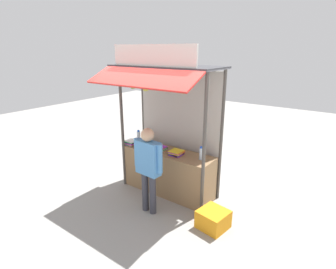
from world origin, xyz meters
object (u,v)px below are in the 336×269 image
banana_bunch_inner_right (133,85)px  banana_bunch_rightmost (146,87)px  water_bottle_mid_right (145,139)px  water_bottle_back_left (201,153)px  plastic_crate (213,219)px  water_bottle_front_left (139,137)px  magazine_stack_left (176,153)px  vendor_person (148,163)px  magazine_stack_far_right (145,146)px  banana_bunch_inner_left (185,89)px  magazine_stack_right (161,148)px  magazine_stack_rear_center (131,142)px

banana_bunch_inner_right → banana_bunch_rightmost: bearing=0.0°
water_bottle_mid_right → banana_bunch_inner_right: size_ratio=0.82×
water_bottle_back_left → water_bottle_mid_right: bearing=178.0°
water_bottle_back_left → plastic_crate: bearing=-44.0°
banana_bunch_rightmost → water_bottle_front_left: bearing=144.1°
water_bottle_mid_right → magazine_stack_left: (0.89, -0.13, -0.07)m
water_bottle_mid_right → vendor_person: 1.17m
magazine_stack_far_right → magazine_stack_left: bearing=3.4°
water_bottle_back_left → banana_bunch_inner_left: size_ratio=0.91×
magazine_stack_left → vendor_person: vendor_person is taller
magazine_stack_right → plastic_crate: 1.70m
banana_bunch_inner_right → banana_bunch_rightmost: size_ratio=0.96×
water_bottle_back_left → water_bottle_front_left: 1.55m
water_bottle_back_left → magazine_stack_far_right: water_bottle_back_left is taller
magazine_stack_far_right → plastic_crate: (1.78, -0.42, -0.76)m
magazine_stack_rear_center → banana_bunch_inner_right: bearing=-36.3°
water_bottle_back_left → magazine_stack_far_right: size_ratio=0.83×
water_bottle_mid_right → banana_bunch_rightmost: size_ratio=0.79×
magazine_stack_rear_center → banana_bunch_rightmost: 1.45m
vendor_person → magazine_stack_far_right: bearing=137.1°
magazine_stack_rear_center → banana_bunch_rightmost: banana_bunch_rightmost is taller
magazine_stack_right → magazine_stack_far_right: size_ratio=0.81×
water_bottle_mid_right → magazine_stack_right: size_ratio=0.97×
magazine_stack_rear_center → water_bottle_front_left: bearing=78.7°
magazine_stack_rear_center → vendor_person: bearing=-32.9°
magazine_stack_rear_center → vendor_person: (1.01, -0.66, 0.02)m
magazine_stack_rear_center → magazine_stack_right: bearing=7.6°
magazine_stack_right → plastic_crate: magazine_stack_right is taller
water_bottle_front_left → banana_bunch_rightmost: size_ratio=0.90×
banana_bunch_inner_right → water_bottle_back_left: bearing=18.9°
water_bottle_front_left → plastic_crate: (2.12, -0.59, -0.85)m
banana_bunch_inner_right → plastic_crate: banana_bunch_inner_right is taller
water_bottle_mid_right → magazine_stack_left: 0.90m
magazine_stack_left → magazine_stack_far_right: size_ratio=0.92×
magazine_stack_left → banana_bunch_inner_right: bearing=-155.4°
magazine_stack_left → magazine_stack_rear_center: size_ratio=1.04×
magazine_stack_right → vendor_person: bearing=-68.5°
vendor_person → plastic_crate: bearing=16.3°
water_bottle_mid_right → banana_bunch_inner_right: bearing=-71.8°
magazine_stack_rear_center → banana_bunch_inner_left: bearing=-10.4°
water_bottle_front_left → banana_bunch_inner_right: 1.30m
water_bottle_back_left → plastic_crate: size_ratio=0.57×
water_bottle_back_left → banana_bunch_rightmost: banana_bunch_rightmost is taller
water_bottle_back_left → plastic_crate: 1.15m
water_bottle_back_left → magazine_stack_right: bearing=-176.7°
magazine_stack_far_right → banana_bunch_rightmost: 1.33m
water_bottle_front_left → magazine_stack_rear_center: water_bottle_front_left is taller
vendor_person → magazine_stack_rear_center: bearing=150.7°
water_bottle_front_left → banana_bunch_rightmost: banana_bunch_rightmost is taller
vendor_person → banana_bunch_rightmost: bearing=134.9°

